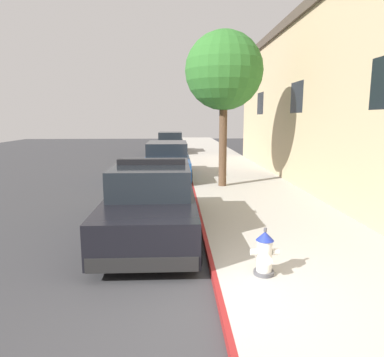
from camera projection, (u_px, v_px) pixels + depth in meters
name	position (u px, v px, depth m)	size (l,w,h in m)	color
ground_plane	(90.00, 184.00, 14.32)	(29.87, 60.00, 0.20)	#353538
sidewalk_pavement	(236.00, 179.00, 14.56)	(3.68, 60.00, 0.14)	#ADA89E
curb_painted_edge	(191.00, 179.00, 14.48)	(0.08, 60.00, 0.14)	maroon
storefront_building	(368.00, 101.00, 12.67)	(5.49, 19.83, 6.34)	tan
police_cruiser	(152.00, 201.00, 7.77)	(1.94, 4.84, 1.68)	black
parked_car_silver_ahead	(167.00, 162.00, 14.89)	(1.94, 4.84, 1.56)	navy
parked_car_dark_far	(170.00, 143.00, 25.52)	(1.94, 4.84, 1.56)	black
fire_hydrant	(265.00, 253.00, 5.46)	(0.44, 0.40, 0.76)	#4C4C51
street_tree	(224.00, 72.00, 12.09)	(2.69, 2.69, 5.37)	brown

